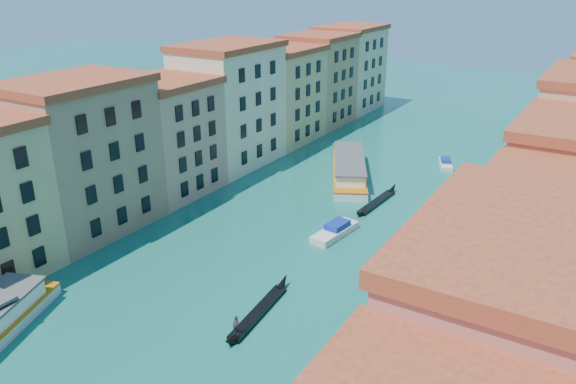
# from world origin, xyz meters

# --- Properties ---
(left_bank_palazzos) EXTENTS (12.80, 128.40, 21.00)m
(left_bank_palazzos) POSITION_xyz_m (-26.00, 64.68, 9.71)
(left_bank_palazzos) COLOR #C1B18D
(left_bank_palazzos) RESTS_ON ground
(quay) EXTENTS (4.00, 140.00, 1.00)m
(quay) POSITION_xyz_m (22.00, 65.00, 0.50)
(quay) COLOR #AEA08C
(quay) RESTS_ON ground
(mooring_poles_right) EXTENTS (1.44, 54.24, 3.20)m
(mooring_poles_right) POSITION_xyz_m (19.10, 28.80, 1.30)
(mooring_poles_right) COLOR brown
(mooring_poles_right) RESTS_ON ground
(vaporetto_far) EXTENTS (14.76, 22.40, 3.35)m
(vaporetto_far) POSITION_xyz_m (-4.88, 75.40, 1.51)
(vaporetto_far) COLOR white
(vaporetto_far) RESTS_ON ground
(gondola_fore) EXTENTS (2.39, 13.58, 2.71)m
(gondola_fore) POSITION_xyz_m (4.82, 33.91, 0.46)
(gondola_fore) COLOR black
(gondola_fore) RESTS_ON ground
(gondola_far) EXTENTS (1.83, 13.53, 1.91)m
(gondola_far) POSITION_xyz_m (3.81, 66.97, 0.39)
(gondola_far) COLOR black
(gondola_far) RESTS_ON ground
(motorboat_mid) EXTENTS (3.44, 8.20, 1.65)m
(motorboat_mid) POSITION_xyz_m (3.25, 54.21, 0.64)
(motorboat_mid) COLOR silver
(motorboat_mid) RESTS_ON ground
(motorboat_far) EXTENTS (4.11, 6.54, 1.30)m
(motorboat_far) POSITION_xyz_m (7.47, 89.01, 0.50)
(motorboat_far) COLOR silver
(motorboat_far) RESTS_ON ground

